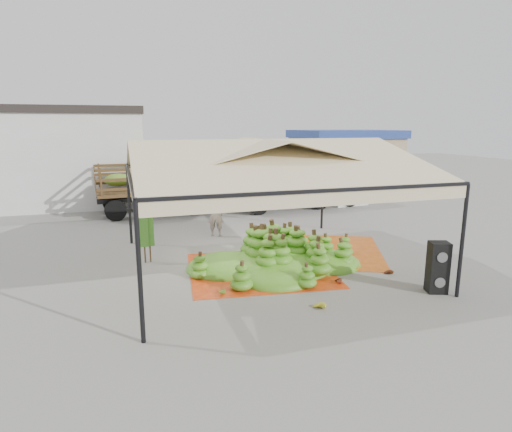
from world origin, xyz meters
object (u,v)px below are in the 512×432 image
object	(u,v)px
banana_heap	(279,248)
truck_left	(179,181)
speaker_stack	(438,267)
truck_right	(305,178)
vendor	(215,215)

from	to	relation	value
banana_heap	truck_left	world-z (taller)	truck_left
banana_heap	truck_left	distance (m)	10.16
speaker_stack	truck_right	world-z (taller)	truck_right
banana_heap	truck_right	distance (m)	10.72
vendor	truck_left	size ratio (longest dim) A/B	0.23
banana_heap	vendor	bearing A→B (deg)	103.59
speaker_stack	truck_right	size ratio (longest dim) A/B	0.18
banana_heap	vendor	distance (m)	4.57
banana_heap	speaker_stack	size ratio (longest dim) A/B	4.16
vendor	truck_right	bearing A→B (deg)	-122.17
speaker_stack	truck_left	distance (m)	14.17
speaker_stack	truck_right	distance (m)	12.78
speaker_stack	truck_left	bearing A→B (deg)	130.03
speaker_stack	vendor	size ratio (longest dim) A/B	0.79
banana_heap	vendor	size ratio (longest dim) A/B	3.28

